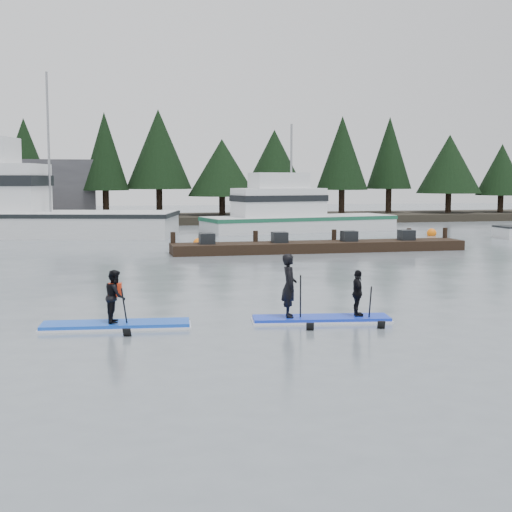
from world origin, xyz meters
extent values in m
plane|color=slate|center=(0.00, 0.00, 0.00)|extent=(160.00, 160.00, 0.00)
cube|color=#2D281E|center=(0.00, 42.00, 0.30)|extent=(70.00, 8.00, 0.60)
cube|color=silver|center=(-10.23, 30.62, 0.14)|extent=(21.07, 10.46, 2.71)
cube|color=silver|center=(8.46, 30.70, 0.09)|extent=(13.52, 6.13, 1.86)
cube|color=white|center=(6.93, 30.41, 1.96)|extent=(6.27, 3.75, 1.86)
cylinder|color=gray|center=(7.82, 30.58, 4.08)|extent=(0.14, 0.14, 6.10)
cube|color=black|center=(5.63, 17.24, 0.24)|extent=(14.35, 1.93, 0.48)
sphere|color=orange|center=(0.28, 21.23, 0.00)|extent=(0.57, 0.57, 0.57)
sphere|color=orange|center=(15.34, 25.04, 0.00)|extent=(0.59, 0.59, 0.59)
cube|color=blue|center=(-4.43, 1.28, 0.06)|extent=(3.52, 1.18, 0.13)
imported|color=black|center=(-4.43, 1.28, 0.75)|extent=(0.53, 0.65, 1.25)
cube|color=red|center=(-4.43, 1.28, 0.90)|extent=(0.32, 0.23, 0.32)
cylinder|color=black|center=(-4.20, 1.03, 0.29)|extent=(0.24, 0.86, 1.49)
cube|color=#1635D6|center=(0.54, 0.96, 0.06)|extent=(3.44, 1.26, 0.12)
imported|color=black|center=(-0.25, 1.08, 0.90)|extent=(0.45, 0.62, 1.56)
cylinder|color=black|center=(-0.04, 0.82, 0.45)|extent=(0.30, 0.92, 1.60)
imported|color=black|center=(1.43, 0.83, 0.69)|extent=(0.37, 0.70, 1.15)
cylinder|color=black|center=(1.65, 0.58, 0.23)|extent=(0.27, 0.84, 1.45)
camera|label=1|loc=(-4.75, -15.57, 3.49)|focal=50.00mm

